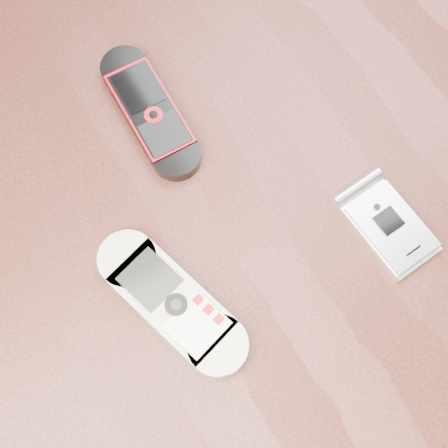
{
  "coord_description": "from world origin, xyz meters",
  "views": [
    {
      "loc": [
        -0.09,
        -0.17,
        1.31
      ],
      "look_at": [
        0.01,
        0.0,
        0.76
      ],
      "focal_mm": 50.0,
      "sensor_mm": 36.0,
      "label": 1
    }
  ],
  "objects_px": {
    "nokia_black_red": "(150,111)",
    "motorola_razr": "(389,226)",
    "nokia_white": "(172,302)",
    "table": "(220,260)"
  },
  "relations": [
    {
      "from": "table",
      "to": "nokia_black_red",
      "type": "bearing_deg",
      "value": 88.91
    },
    {
      "from": "table",
      "to": "nokia_white",
      "type": "relative_size",
      "value": 7.09
    },
    {
      "from": "table",
      "to": "motorola_razr",
      "type": "height_order",
      "value": "motorola_razr"
    },
    {
      "from": "motorola_razr",
      "to": "nokia_black_red",
      "type": "bearing_deg",
      "value": 116.88
    },
    {
      "from": "nokia_black_red",
      "to": "nokia_white",
      "type": "bearing_deg",
      "value": -111.36
    },
    {
      "from": "nokia_white",
      "to": "table",
      "type": "bearing_deg",
      "value": 12.4
    },
    {
      "from": "nokia_white",
      "to": "motorola_razr",
      "type": "bearing_deg",
      "value": -26.88
    },
    {
      "from": "nokia_white",
      "to": "motorola_razr",
      "type": "height_order",
      "value": "nokia_white"
    },
    {
      "from": "nokia_white",
      "to": "motorola_razr",
      "type": "distance_m",
      "value": 0.22
    },
    {
      "from": "nokia_black_red",
      "to": "motorola_razr",
      "type": "xyz_separation_m",
      "value": [
        0.14,
        -0.22,
        -0.0
      ]
    }
  ]
}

